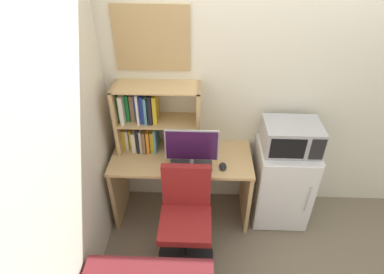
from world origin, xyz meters
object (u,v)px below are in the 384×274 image
monitor (192,148)px  keyboard (191,165)px  computer_mouse (223,166)px  desk_chair (186,222)px  wall_corkboard (152,39)px  hutch_bookshelf (147,118)px  mini_fridge (281,183)px  microwave (291,137)px

monitor → keyboard: (-0.01, 0.01, -0.21)m
computer_mouse → desk_chair: size_ratio=0.11×
monitor → wall_corkboard: 0.97m
hutch_bookshelf → monitor: (0.43, -0.29, -0.11)m
monitor → mini_fridge: size_ratio=0.54×
monitor → desk_chair: size_ratio=0.50×
computer_mouse → desk_chair: (-0.32, -0.33, -0.37)m
hutch_bookshelf → keyboard: bearing=-34.0°
monitor → keyboard: bearing=120.7°
computer_mouse → mini_fridge: bearing=15.8°
mini_fridge → microwave: microwave is taller
keyboard → desk_chair: desk_chair is taller
computer_mouse → mini_fridge: mini_fridge is taller
hutch_bookshelf → wall_corkboard: 0.71m
computer_mouse → wall_corkboard: wall_corkboard is taller
wall_corkboard → mini_fridge: bearing=-11.3°
mini_fridge → wall_corkboard: bearing=168.7°
monitor → keyboard: size_ratio=1.23×
keyboard → mini_fridge: bearing=10.0°
keyboard → wall_corkboard: wall_corkboard is taller
desk_chair → wall_corkboard: size_ratio=1.46×
computer_mouse → microwave: (0.61, 0.18, 0.22)m
mini_fridge → microwave: bearing=89.9°
hutch_bookshelf → monitor: bearing=-34.6°
microwave → wall_corkboard: size_ratio=0.78×
monitor → computer_mouse: 0.34m
hutch_bookshelf → mini_fridge: size_ratio=0.89×
hutch_bookshelf → mini_fridge: 1.48m
monitor → wall_corkboard: (-0.35, 0.41, 0.81)m
hutch_bookshelf → mini_fridge: hutch_bookshelf is taller
monitor → computer_mouse: bearing=-0.9°
microwave → keyboard: bearing=-169.9°
computer_mouse → microwave: 0.67m
monitor → microwave: bearing=10.9°
desk_chair → wall_corkboard: bearing=112.5°
monitor → wall_corkboard: wall_corkboard is taller
mini_fridge → microwave: size_ratio=1.73×
computer_mouse → mini_fridge: (0.61, 0.17, -0.34)m
keyboard → computer_mouse: bearing=-3.1°
keyboard → desk_chair: 0.50m
hutch_bookshelf → computer_mouse: bearing=-22.9°
microwave → computer_mouse: bearing=-163.9°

